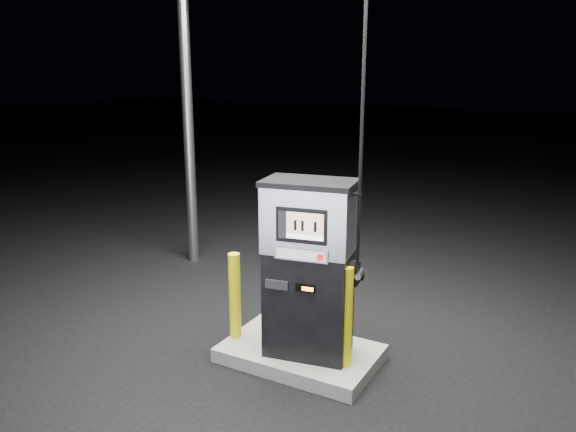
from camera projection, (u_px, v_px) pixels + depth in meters
The scene contains 5 objects.
ground at pixel (300, 360), 5.95m from camera, with size 80.00×80.00×0.00m, color black.
pump_island at pixel (300, 353), 5.93m from camera, with size 1.60×1.00×0.15m, color slate.
fuel_dispenser at pixel (309, 267), 5.56m from camera, with size 1.04×0.68×3.76m.
bollard_left at pixel (235, 296), 6.02m from camera, with size 0.13×0.13×0.95m, color yellow.
bollard_right at pixel (346, 317), 5.43m from camera, with size 0.14×0.14×1.02m, color yellow.
Camera 1 is at (2.50, -4.75, 2.99)m, focal length 35.00 mm.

